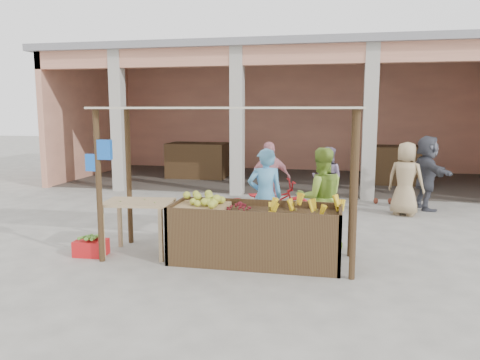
% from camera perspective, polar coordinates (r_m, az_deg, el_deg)
% --- Properties ---
extents(ground, '(60.00, 60.00, 0.00)m').
position_cam_1_polar(ground, '(7.48, -1.97, -9.69)').
color(ground, slate).
rests_on(ground, ground).
extents(market_building, '(14.40, 6.40, 4.20)m').
position_cam_1_polar(market_building, '(15.91, 5.94, 9.84)').
color(market_building, tan).
rests_on(market_building, ground).
extents(fruit_stall, '(2.60, 0.95, 0.80)m').
position_cam_1_polar(fruit_stall, '(7.27, 1.87, -6.95)').
color(fruit_stall, '#45321B').
rests_on(fruit_stall, ground).
extents(stall_awning, '(4.09, 1.35, 2.39)m').
position_cam_1_polar(stall_awning, '(7.18, -2.06, 5.63)').
color(stall_awning, '#45321B').
rests_on(stall_awning, ground).
extents(banana_heap, '(1.19, 0.65, 0.22)m').
position_cam_1_polar(banana_heap, '(7.09, 7.80, -3.20)').
color(banana_heap, yellow).
rests_on(banana_heap, fruit_stall).
extents(melon_tray, '(0.83, 0.72, 0.21)m').
position_cam_1_polar(melon_tray, '(7.40, -4.77, -2.72)').
color(melon_tray, '#9A7A4F').
rests_on(melon_tray, fruit_stall).
extents(berry_heap, '(0.40, 0.33, 0.13)m').
position_cam_1_polar(berry_heap, '(7.26, -0.02, -3.20)').
color(berry_heap, maroon).
rests_on(berry_heap, fruit_stall).
extents(side_table, '(1.16, 0.85, 0.88)m').
position_cam_1_polar(side_table, '(7.76, -12.25, -3.57)').
color(side_table, tan).
rests_on(side_table, ground).
extents(papaya_pile, '(0.74, 0.42, 0.21)m').
position_cam_1_polar(papaya_pile, '(7.71, -12.31, -1.77)').
color(papaya_pile, '#5A9531').
rests_on(papaya_pile, side_table).
extents(red_crate, '(0.51, 0.38, 0.26)m').
position_cam_1_polar(red_crate, '(8.03, -17.70, -7.88)').
color(red_crate, red).
rests_on(red_crate, ground).
extents(plantain_bundle, '(0.40, 0.28, 0.08)m').
position_cam_1_polar(plantain_bundle, '(7.98, -17.75, -6.72)').
color(plantain_bundle, '#548D33').
rests_on(plantain_bundle, red_crate).
extents(produce_sacks, '(0.79, 0.49, 0.60)m').
position_cam_1_polar(produce_sacks, '(12.21, 17.08, -1.43)').
color(produce_sacks, maroon).
rests_on(produce_sacks, ground).
extents(vendor_blue, '(0.80, 0.68, 1.80)m').
position_cam_1_polar(vendor_blue, '(8.14, 3.07, -1.65)').
color(vendor_blue, '#57A6DF').
rests_on(vendor_blue, ground).
extents(vendor_green, '(0.98, 0.72, 1.81)m').
position_cam_1_polar(vendor_green, '(8.04, 9.78, -1.86)').
color(vendor_green, '#8AB139').
rests_on(vendor_green, ground).
extents(motorcycle, '(1.26, 2.03, 1.00)m').
position_cam_1_polar(motorcycle, '(9.34, 3.28, -2.81)').
color(motorcycle, maroon).
rests_on(motorcycle, ground).
extents(shopper_b, '(1.18, 1.01, 1.77)m').
position_cam_1_polar(shopper_b, '(10.16, 3.66, 0.33)').
color(shopper_b, '#CA7F87').
rests_on(shopper_b, ground).
extents(shopper_c, '(1.03, 0.88, 1.82)m').
position_cam_1_polar(shopper_c, '(10.98, 19.56, 0.58)').
color(shopper_c, tan).
rests_on(shopper_c, ground).
extents(shopper_d, '(1.08, 1.82, 1.84)m').
position_cam_1_polar(shopper_d, '(11.81, 21.83, 1.05)').
color(shopper_d, '#444651').
rests_on(shopper_d, ground).
extents(shopper_f, '(0.87, 0.61, 1.63)m').
position_cam_1_polar(shopper_f, '(11.07, 10.57, 0.51)').
color(shopper_f, slate).
rests_on(shopper_f, ground).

